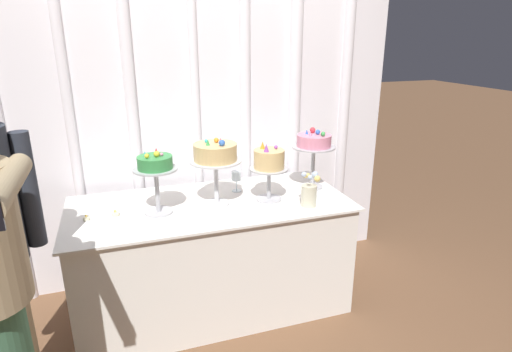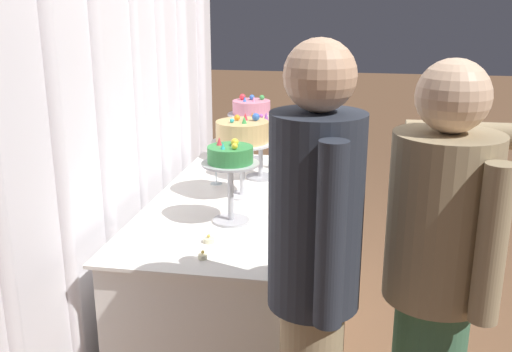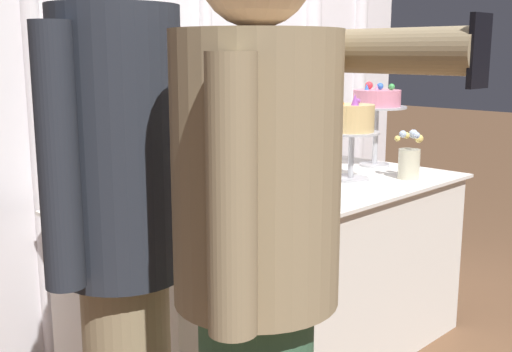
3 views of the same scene
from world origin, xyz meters
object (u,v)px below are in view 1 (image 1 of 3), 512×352
Objects in this scene: cake_display_rightmost at (314,144)px; wine_glass at (236,177)px; cake_display_leftmost at (155,168)px; cake_table at (213,256)px; cake_display_midright at (269,163)px; tealight_near_left at (115,214)px; cake_display_midleft at (215,155)px; tealight_far_left at (86,219)px; flower_vase at (309,193)px.

cake_display_rightmost is 0.58m from wine_glass.
cake_display_leftmost is 0.94× the size of cake_display_rightmost.
cake_display_midright is at bearing -10.93° from cake_table.
cake_display_midright is 0.99m from tealight_near_left.
cake_display_midleft is (0.03, -0.04, 0.71)m from cake_table.
cake_table is 0.71m from tealight_near_left.
cake_display_midleft reaches higher than cake_table.
cake_display_leftmost reaches higher than tealight_far_left.
wine_glass is (0.18, 0.19, -0.22)m from cake_display_midleft.
wine_glass is at bearing 132.36° from flower_vase.
flower_vase reaches higher than tealight_near_left.
cake_display_rightmost is 2.91× the size of wine_glass.
cake_display_leftmost is at bearing -170.59° from cake_table.
cake_display_midright is at bearing -1.36° from cake_display_leftmost.
cake_display_leftmost is at bearing -3.14° from tealight_far_left.
cake_display_midright is (0.37, -0.07, 0.64)m from cake_table.
cake_display_midleft is 0.69m from tealight_near_left.
cake_table is 0.79m from flower_vase.
flower_vase is at bearing -20.96° from cake_display_midleft.
cake_display_rightmost reaches higher than flower_vase.
cake_display_rightmost is 1.36m from tealight_near_left.
tealight_far_left is at bearing 179.74° from cake_display_midleft.
cake_display_rightmost is 1.52m from tealight_far_left.
cake_display_midleft is at bearing -1.95° from tealight_near_left.
tealight_far_left is at bearing -169.20° from wine_glass.
cake_display_midright is at bearing -161.74° from cake_display_rightmost.
cake_display_leftmost reaches higher than tealight_near_left.
cake_display_leftmost reaches higher than cake_display_midright.
cake_display_midleft is 1.96× the size of flower_vase.
cake_table is at bearing 1.47° from tealight_near_left.
cake_display_leftmost is 0.37m from cake_display_midleft.
tealight_far_left is at bearing 176.86° from cake_display_leftmost.
cake_display_leftmost is at bearing -174.37° from cake_display_rightmost.
tealight_far_left is (-1.12, 0.04, -0.24)m from cake_display_midright.
cake_table is at bearing 169.07° from cake_display_midright.
wine_glass is at bearing 34.74° from cake_table.
cake_display_midleft is 0.34m from wine_glass.
wine_glass is 3.78× the size of tealight_far_left.
wine_glass is 0.65× the size of flower_vase.
cake_display_rightmost is at bearing -10.78° from wine_glass.
cake_display_midright is 2.69× the size of wine_glass.
cake_display_midleft reaches higher than tealight_near_left.
cake_display_midleft is 0.72m from cake_display_rightmost.
cake_table is 4.09× the size of cake_display_midleft.
tealight_near_left is (-0.62, 0.02, -0.31)m from cake_display_midleft.
cake_display_leftmost reaches higher than flower_vase.
cake_display_midright is (0.34, -0.04, -0.07)m from cake_display_midleft.
tealight_near_left is at bearing 168.82° from flower_vase.
flower_vase is at bearing -22.91° from cake_table.
cake_display_midleft is (0.37, 0.02, 0.04)m from cake_display_leftmost.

